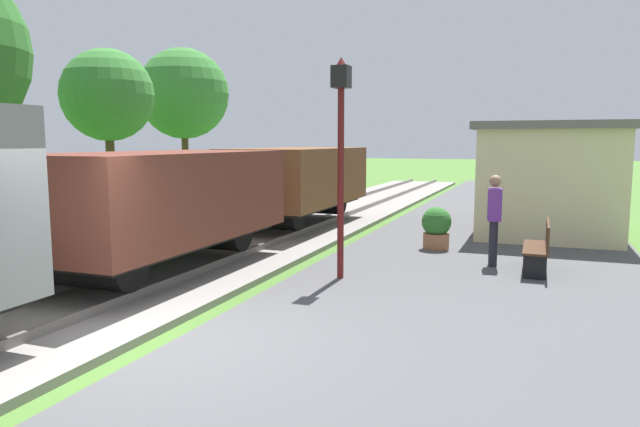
{
  "coord_description": "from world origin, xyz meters",
  "views": [
    {
      "loc": [
        4.15,
        -5.43,
        2.58
      ],
      "look_at": [
        0.04,
        5.44,
        1.12
      ],
      "focal_mm": 32.45,
      "sensor_mm": 36.0,
      "label": 1
    }
  ],
  "objects_px": {
    "freight_train": "(140,202)",
    "bench_near_hut": "(540,246)",
    "lamp_post_near": "(341,128)",
    "tree_field_left": "(184,94)",
    "person_waiting": "(494,217)",
    "potted_planter": "(436,227)",
    "station_hut": "(548,177)",
    "tree_trackside_far": "(108,96)",
    "bench_down_platform": "(540,196)"
  },
  "relations": [
    {
      "from": "freight_train",
      "to": "potted_planter",
      "type": "relative_size",
      "value": 21.18
    },
    {
      "from": "person_waiting",
      "to": "potted_planter",
      "type": "height_order",
      "value": "person_waiting"
    },
    {
      "from": "tree_trackside_far",
      "to": "person_waiting",
      "type": "bearing_deg",
      "value": -18.4
    },
    {
      "from": "bench_near_hut",
      "to": "tree_trackside_far",
      "type": "relative_size",
      "value": 0.27
    },
    {
      "from": "freight_train",
      "to": "tree_trackside_far",
      "type": "distance_m",
      "value": 9.8
    },
    {
      "from": "lamp_post_near",
      "to": "person_waiting",
      "type": "bearing_deg",
      "value": 39.42
    },
    {
      "from": "station_hut",
      "to": "bench_down_platform",
      "type": "bearing_deg",
      "value": 92.03
    },
    {
      "from": "person_waiting",
      "to": "potted_planter",
      "type": "relative_size",
      "value": 1.87
    },
    {
      "from": "person_waiting",
      "to": "tree_trackside_far",
      "type": "distance_m",
      "value": 13.29
    },
    {
      "from": "bench_near_hut",
      "to": "tree_trackside_far",
      "type": "xyz_separation_m",
      "value": [
        -13.14,
        4.38,
        3.3
      ]
    },
    {
      "from": "freight_train",
      "to": "station_hut",
      "type": "height_order",
      "value": "station_hut"
    },
    {
      "from": "bench_down_platform",
      "to": "potted_planter",
      "type": "distance_m",
      "value": 8.85
    },
    {
      "from": "freight_train",
      "to": "bench_down_platform",
      "type": "distance_m",
      "value": 14.38
    },
    {
      "from": "station_hut",
      "to": "person_waiting",
      "type": "bearing_deg",
      "value": -100.66
    },
    {
      "from": "bench_down_platform",
      "to": "tree_trackside_far",
      "type": "xyz_separation_m",
      "value": [
        -13.14,
        -5.85,
        3.3
      ]
    },
    {
      "from": "bench_near_hut",
      "to": "lamp_post_near",
      "type": "distance_m",
      "value": 4.16
    },
    {
      "from": "freight_train",
      "to": "tree_field_left",
      "type": "relative_size",
      "value": 3.05
    },
    {
      "from": "lamp_post_near",
      "to": "tree_trackside_far",
      "type": "bearing_deg",
      "value": 148.72
    },
    {
      "from": "freight_train",
      "to": "lamp_post_near",
      "type": "xyz_separation_m",
      "value": [
        3.44,
        0.84,
        1.3
      ]
    },
    {
      "from": "freight_train",
      "to": "tree_trackside_far",
      "type": "xyz_separation_m",
      "value": [
        -6.51,
        6.89,
        2.52
      ]
    },
    {
      "from": "bench_down_platform",
      "to": "lamp_post_near",
      "type": "relative_size",
      "value": 0.41
    },
    {
      "from": "freight_train",
      "to": "station_hut",
      "type": "xyz_separation_m",
      "value": [
        6.8,
        8.03,
        0.15
      ]
    },
    {
      "from": "tree_field_left",
      "to": "station_hut",
      "type": "bearing_deg",
      "value": -16.83
    },
    {
      "from": "bench_near_hut",
      "to": "bench_down_platform",
      "type": "xyz_separation_m",
      "value": [
        0.0,
        10.23,
        0.0
      ]
    },
    {
      "from": "potted_planter",
      "to": "lamp_post_near",
      "type": "height_order",
      "value": "lamp_post_near"
    },
    {
      "from": "freight_train",
      "to": "bench_near_hut",
      "type": "xyz_separation_m",
      "value": [
        6.63,
        2.51,
        -0.78
      ]
    },
    {
      "from": "person_waiting",
      "to": "potted_planter",
      "type": "distance_m",
      "value": 1.93
    },
    {
      "from": "potted_planter",
      "to": "tree_trackside_far",
      "type": "bearing_deg",
      "value": 166.05
    },
    {
      "from": "lamp_post_near",
      "to": "potted_planter",
      "type": "bearing_deg",
      "value": 71.85
    },
    {
      "from": "station_hut",
      "to": "bench_near_hut",
      "type": "distance_m",
      "value": 5.6
    },
    {
      "from": "tree_trackside_far",
      "to": "station_hut",
      "type": "bearing_deg",
      "value": 4.92
    },
    {
      "from": "station_hut",
      "to": "potted_planter",
      "type": "distance_m",
      "value": 4.6
    },
    {
      "from": "person_waiting",
      "to": "lamp_post_near",
      "type": "xyz_separation_m",
      "value": [
        -2.37,
        -1.95,
        1.62
      ]
    },
    {
      "from": "station_hut",
      "to": "potted_planter",
      "type": "bearing_deg",
      "value": -120.32
    },
    {
      "from": "lamp_post_near",
      "to": "tree_field_left",
      "type": "xyz_separation_m",
      "value": [
        -10.7,
        11.44,
        1.7
      ]
    },
    {
      "from": "freight_train",
      "to": "person_waiting",
      "type": "relative_size",
      "value": 11.35
    },
    {
      "from": "freight_train",
      "to": "bench_near_hut",
      "type": "height_order",
      "value": "freight_train"
    },
    {
      "from": "tree_field_left",
      "to": "bench_near_hut",
      "type": "bearing_deg",
      "value": -35.13
    },
    {
      "from": "potted_planter",
      "to": "lamp_post_near",
      "type": "distance_m",
      "value": 4.05
    },
    {
      "from": "tree_trackside_far",
      "to": "lamp_post_near",
      "type": "bearing_deg",
      "value": -31.28
    },
    {
      "from": "station_hut",
      "to": "tree_field_left",
      "type": "bearing_deg",
      "value": 163.17
    },
    {
      "from": "bench_down_platform",
      "to": "potted_planter",
      "type": "xyz_separation_m",
      "value": [
        -2.11,
        -8.59,
        0.0
      ]
    },
    {
      "from": "tree_trackside_far",
      "to": "tree_field_left",
      "type": "xyz_separation_m",
      "value": [
        -0.75,
        5.4,
        0.48
      ]
    },
    {
      "from": "freight_train",
      "to": "lamp_post_near",
      "type": "bearing_deg",
      "value": 13.72
    },
    {
      "from": "bench_near_hut",
      "to": "person_waiting",
      "type": "relative_size",
      "value": 0.88
    },
    {
      "from": "freight_train",
      "to": "station_hut",
      "type": "relative_size",
      "value": 3.34
    },
    {
      "from": "potted_planter",
      "to": "tree_field_left",
      "type": "bearing_deg",
      "value": 145.37
    },
    {
      "from": "freight_train",
      "to": "tree_field_left",
      "type": "bearing_deg",
      "value": 120.57
    },
    {
      "from": "tree_field_left",
      "to": "potted_planter",
      "type": "bearing_deg",
      "value": -34.63
    },
    {
      "from": "bench_near_hut",
      "to": "freight_train",
      "type": "bearing_deg",
      "value": -159.27
    }
  ]
}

